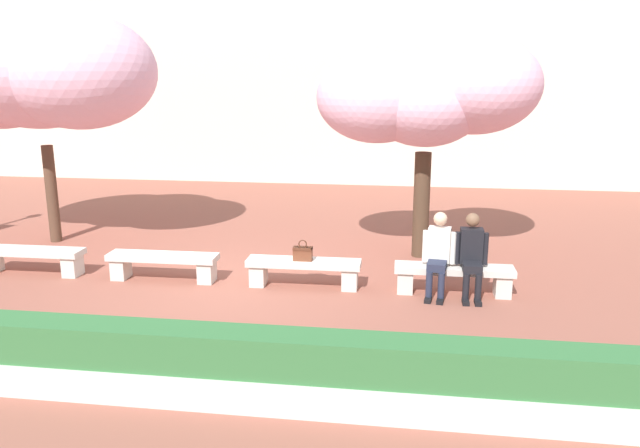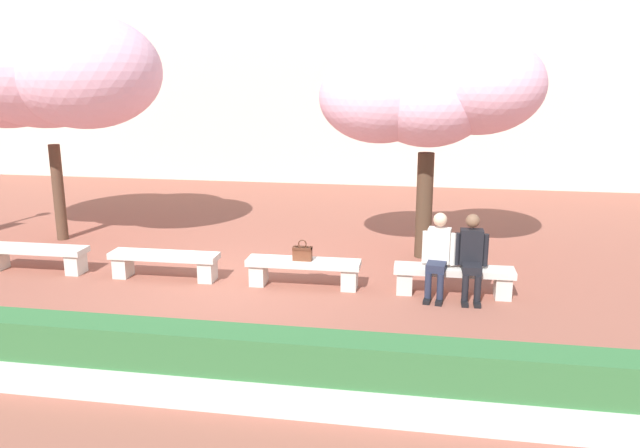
% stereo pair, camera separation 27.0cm
% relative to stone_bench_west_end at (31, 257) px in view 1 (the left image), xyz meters
% --- Properties ---
extents(ground_plane, '(100.00, 100.00, 0.00)m').
position_rel_stone_bench_west_end_xyz_m(ground_plane, '(3.54, 0.00, -0.30)').
color(ground_plane, '#8E5142').
extents(building_facade, '(28.00, 4.00, 7.83)m').
position_rel_stone_bench_west_end_xyz_m(building_facade, '(3.54, 11.48, 3.61)').
color(building_facade, beige).
rests_on(building_facade, ground).
extents(stone_bench_west_end, '(1.83, 0.44, 0.45)m').
position_rel_stone_bench_west_end_xyz_m(stone_bench_west_end, '(0.00, 0.00, 0.00)').
color(stone_bench_west_end, beige).
rests_on(stone_bench_west_end, ground).
extents(stone_bench_near_west, '(1.83, 0.44, 0.45)m').
position_rel_stone_bench_west_end_xyz_m(stone_bench_near_west, '(2.36, 0.00, 0.00)').
color(stone_bench_near_west, beige).
rests_on(stone_bench_near_west, ground).
extents(stone_bench_center, '(1.83, 0.44, 0.45)m').
position_rel_stone_bench_west_end_xyz_m(stone_bench_center, '(4.72, 0.00, 0.00)').
color(stone_bench_center, beige).
rests_on(stone_bench_center, ground).
extents(stone_bench_near_east, '(1.83, 0.44, 0.45)m').
position_rel_stone_bench_west_end_xyz_m(stone_bench_near_east, '(7.08, 0.00, 0.00)').
color(stone_bench_near_east, beige).
rests_on(stone_bench_near_east, ground).
extents(person_seated_left, '(0.51, 0.72, 1.29)m').
position_rel_stone_bench_west_end_xyz_m(person_seated_left, '(6.83, -0.05, 0.39)').
color(person_seated_left, black).
rests_on(person_seated_left, ground).
extents(person_seated_right, '(0.51, 0.68, 1.29)m').
position_rel_stone_bench_west_end_xyz_m(person_seated_right, '(7.32, -0.05, 0.39)').
color(person_seated_right, black).
rests_on(person_seated_right, ground).
extents(handbag, '(0.30, 0.15, 0.34)m').
position_rel_stone_bench_west_end_xyz_m(handbag, '(4.71, -0.03, 0.28)').
color(handbag, brown).
rests_on(handbag, stone_bench_center).
extents(cherry_tree_main, '(3.95, 2.48, 4.01)m').
position_rel_stone_bench_west_end_xyz_m(cherry_tree_main, '(6.68, 2.04, 2.68)').
color(cherry_tree_main, '#473323').
rests_on(cherry_tree_main, ground).
extents(cherry_tree_secondary, '(4.77, 3.35, 4.60)m').
position_rel_stone_bench_west_end_xyz_m(cherry_tree_secondary, '(-0.76, 2.01, 3.07)').
color(cherry_tree_secondary, '#513828').
rests_on(cherry_tree_secondary, ground).
extents(planter_hedge_foreground, '(11.28, 0.50, 0.80)m').
position_rel_stone_bench_west_end_xyz_m(planter_hedge_foreground, '(3.54, -3.68, 0.08)').
color(planter_hedge_foreground, beige).
rests_on(planter_hedge_foreground, ground).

